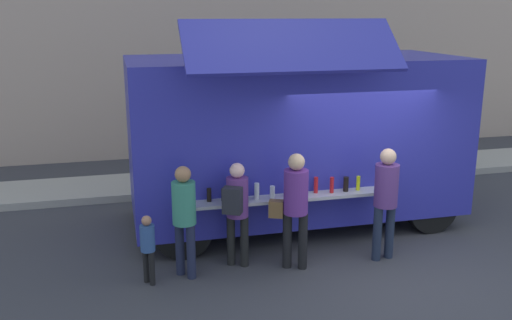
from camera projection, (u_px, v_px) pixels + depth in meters
ground_plane at (383, 266)px, 8.44m from camera, size 60.00×60.00×0.00m
curb_strip at (73, 191)px, 11.78m from camera, size 28.00×1.60×0.15m
food_truck_main at (295, 135)px, 9.88m from camera, size 5.69×3.27×3.61m
trash_bin at (442, 152)px, 13.39m from camera, size 0.60×0.60×0.96m
customer_front_ordering at (295, 201)px, 8.15m from camera, size 0.56×0.41×1.76m
customer_mid_with_backpack at (237, 205)px, 8.21m from camera, size 0.44×0.52×1.59m
customer_rear_waiting at (184, 212)px, 7.89m from camera, size 0.33×0.33×1.65m
customer_extra_browsing at (386, 194)px, 8.45m from camera, size 0.36×0.36×1.75m
child_near_queue at (148, 243)px, 7.77m from camera, size 0.21×0.21×1.01m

